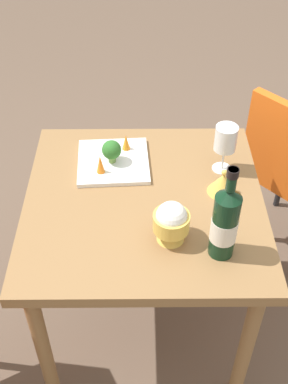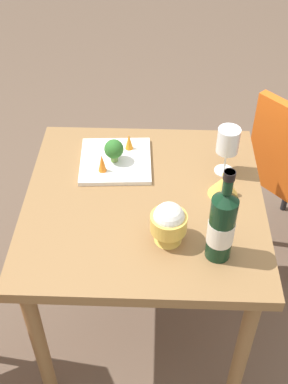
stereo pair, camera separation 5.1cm
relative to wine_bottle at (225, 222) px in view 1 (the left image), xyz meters
name	(u,v)px [view 1 (the left image)]	position (x,y,z in m)	size (l,w,h in m)	color
ground_plane	(144,323)	(0.23, 0.22, -0.87)	(8.00, 8.00, 0.00)	brown
dining_table	(144,220)	(0.23, 0.22, -0.23)	(0.79, 0.79, 0.74)	olive
wine_bottle	(225,222)	(0.00, 0.00, 0.00)	(0.08, 0.08, 0.32)	black
wine_glass	(226,140)	(0.38, -0.05, 0.00)	(0.08, 0.08, 0.18)	white
rice_bowl	(171,222)	(0.05, 0.15, -0.05)	(0.11, 0.11, 0.14)	gold
rice_bowl_lid	(223,183)	(0.26, -0.04, -0.09)	(0.10, 0.10, 0.09)	gold
serving_plate	(113,162)	(0.41, 0.33, -0.12)	(0.26, 0.26, 0.02)	white
broccoli_floret	(112,150)	(0.41, 0.34, -0.06)	(0.07, 0.07, 0.09)	#729E4C
carrot_garnish_left	(100,164)	(0.35, 0.37, -0.07)	(0.03, 0.03, 0.07)	orange
carrot_garnish_right	(126,142)	(0.48, 0.29, -0.08)	(0.03, 0.03, 0.06)	orange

